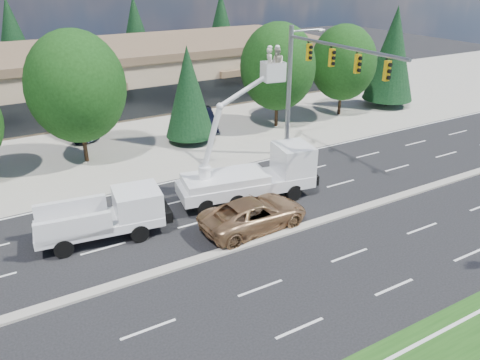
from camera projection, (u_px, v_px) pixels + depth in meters
ground at (225, 252)px, 22.47m from camera, size 140.00×140.00×0.00m
concrete_apron at (110, 134)px, 38.23m from camera, size 140.00×22.00×0.01m
road_median at (225, 251)px, 22.44m from camera, size 120.00×0.55×0.12m
strip_mall at (77, 77)px, 44.91m from camera, size 50.40×15.40×5.50m
tree_front_d at (76, 87)px, 30.73m from camera, size 6.49×6.49×9.00m
tree_front_e at (189, 92)px, 34.90m from camera, size 3.73×3.73×7.36m
tree_front_f at (278, 67)px, 38.07m from camera, size 6.18×6.18×8.58m
tree_front_g at (343, 63)px, 41.37m from camera, size 5.79×5.79×8.03m
tree_front_h at (392, 54)px, 43.96m from camera, size 4.73×4.73×9.32m
tree_back_b at (13, 39)px, 51.61m from camera, size 4.87×4.87×9.61m
tree_back_c at (136, 32)px, 58.00m from camera, size 4.73×4.73×9.32m
tree_back_d at (221, 26)px, 63.38m from camera, size 4.84×4.84×9.54m
signal_mast at (310, 76)px, 30.03m from camera, size 2.76×10.16×9.00m
utility_pickup at (109, 220)px, 23.36m from camera, size 6.38×3.03×2.35m
bucket_truck at (256, 169)px, 26.96m from camera, size 8.17×3.65×8.75m
traffic_cone_b at (138, 229)px, 23.72m from camera, size 0.40×0.40×0.70m
traffic_cone_c at (204, 208)px, 25.87m from camera, size 0.40×0.40×0.70m
minivan at (254, 214)px, 24.24m from camera, size 5.95×3.00×1.61m
parked_car_west at (74, 128)px, 37.02m from camera, size 3.32×5.04×1.59m
parked_car_east at (202, 118)px, 39.37m from camera, size 2.81×5.21×1.63m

